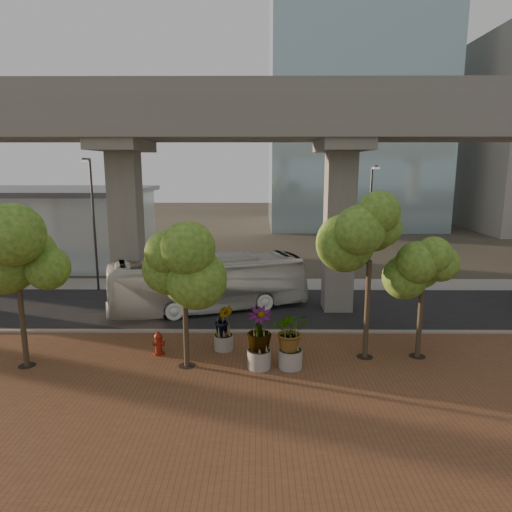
{
  "coord_description": "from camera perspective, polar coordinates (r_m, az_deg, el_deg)",
  "views": [
    {
      "loc": [
        1.5,
        -23.54,
        8.22
      ],
      "look_at": [
        1.32,
        0.5,
        3.45
      ],
      "focal_mm": 32.0,
      "sensor_mm": 36.0,
      "label": 1
    }
  ],
  "objects": [
    {
      "name": "streetlamp_west",
      "position": [
        31.37,
        -19.72,
        4.76
      ],
      "size": [
        0.43,
        1.25,
        8.65
      ],
      "color": "#313036",
      "rests_on": "ground"
    },
    {
      "name": "street_tree_near_east",
      "position": [
        19.37,
        14.15,
        2.68
      ],
      "size": [
        3.85,
        3.85,
        7.18
      ],
      "color": "#483B29",
      "rests_on": "ground"
    },
    {
      "name": "streetlamp_east",
      "position": [
        30.94,
        14.08,
        4.52
      ],
      "size": [
        0.41,
        1.19,
        8.21
      ],
      "color": "#302F34",
      "rests_on": "ground"
    },
    {
      "name": "street_tree_near_west",
      "position": [
        18.37,
        -8.99,
        -1.65
      ],
      "size": [
        3.8,
        3.8,
        5.86
      ],
      "color": "#483B29",
      "rests_on": "ground"
    },
    {
      "name": "planter_front",
      "position": [
        18.83,
        4.37,
        -9.66
      ],
      "size": [
        2.19,
        2.19,
        2.41
      ],
      "color": "#9C978C",
      "rests_on": "ground"
    },
    {
      "name": "planter_right",
      "position": [
        18.74,
        0.4,
        -9.47
      ],
      "size": [
        2.38,
        2.38,
        2.54
      ],
      "color": "#AFA89E",
      "rests_on": "ground"
    },
    {
      "name": "transit_viaduct",
      "position": [
        25.6,
        -2.98,
        9.12
      ],
      "size": [
        72.0,
        5.6,
        12.4
      ],
      "color": "gray",
      "rests_on": "ground"
    },
    {
      "name": "ground",
      "position": [
        24.98,
        -3.08,
        -8.01
      ],
      "size": [
        160.0,
        160.0,
        0.0
      ],
      "primitive_type": "plane",
      "color": "#333025",
      "rests_on": "ground"
    },
    {
      "name": "street_tree_far_west",
      "position": [
        20.37,
        -27.87,
        0.35
      ],
      "size": [
        4.03,
        4.03,
        6.64
      ],
      "color": "#483B29",
      "rests_on": "ground"
    },
    {
      "name": "station_pavilion",
      "position": [
        45.29,
        -27.98,
        3.57
      ],
      "size": [
        23.0,
        13.0,
        6.3
      ],
      "color": "silver",
      "rests_on": "ground"
    },
    {
      "name": "planter_left",
      "position": [
        20.65,
        -4.09,
        -8.27
      ],
      "size": [
        1.92,
        1.92,
        2.11
      ],
      "color": "gray",
      "rests_on": "ground"
    },
    {
      "name": "street_tree_far_east",
      "position": [
        20.35,
        20.23,
        -1.34
      ],
      "size": [
        3.34,
        3.34,
        5.52
      ],
      "color": "#483B29",
      "rests_on": "ground"
    },
    {
      "name": "curb_strip",
      "position": [
        23.07,
        -3.38,
        -9.46
      ],
      "size": [
        70.0,
        0.25,
        0.16
      ],
      "primitive_type": "cube",
      "color": "gray",
      "rests_on": "ground"
    },
    {
      "name": "fire_hydrant",
      "position": [
        20.83,
        -12.07,
        -10.63
      ],
      "size": [
        0.52,
        0.47,
        1.04
      ],
      "color": "maroon",
      "rests_on": "ground"
    },
    {
      "name": "far_sidewalk",
      "position": [
        32.14,
        -2.27,
        -3.55
      ],
      "size": [
        90.0,
        3.0,
        0.06
      ],
      "primitive_type": "cube",
      "color": "gray",
      "rests_on": "ground"
    },
    {
      "name": "brick_plaza",
      "position": [
        17.63,
        -4.71,
        -16.5
      ],
      "size": [
        70.0,
        13.0,
        0.06
      ],
      "primitive_type": "cube",
      "color": "brown",
      "rests_on": "ground"
    },
    {
      "name": "transit_bus",
      "position": [
        26.26,
        -5.93,
        -3.5
      ],
      "size": [
        11.56,
        6.19,
        3.15
      ],
      "primitive_type": "imported",
      "rotation": [
        0.0,
        0.0,
        1.9
      ],
      "color": "silver",
      "rests_on": "ground"
    },
    {
      "name": "asphalt_road",
      "position": [
        26.86,
        -2.82,
        -6.57
      ],
      "size": [
        90.0,
        8.0,
        0.04
      ],
      "primitive_type": "cube",
      "color": "black",
      "rests_on": "ground"
    }
  ]
}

